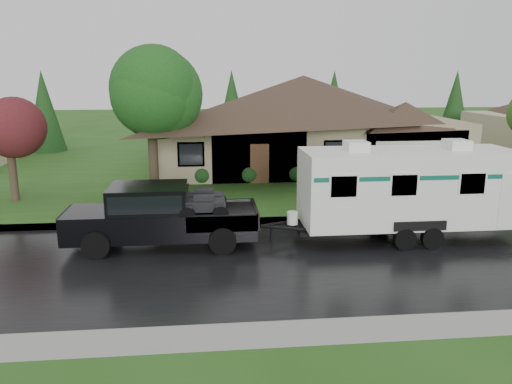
% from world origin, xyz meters
% --- Properties ---
extents(ground, '(140.00, 140.00, 0.00)m').
position_xyz_m(ground, '(0.00, 0.00, 0.00)').
color(ground, '#275019').
rests_on(ground, ground).
extents(road, '(140.00, 8.00, 0.01)m').
position_xyz_m(road, '(0.00, -2.00, 0.01)').
color(road, black).
rests_on(road, ground).
extents(curb, '(140.00, 0.50, 0.15)m').
position_xyz_m(curb, '(0.00, 2.25, 0.07)').
color(curb, gray).
rests_on(curb, ground).
extents(lawn, '(140.00, 26.00, 0.15)m').
position_xyz_m(lawn, '(0.00, 15.00, 0.07)').
color(lawn, '#275019').
rests_on(lawn, ground).
extents(house_main, '(19.44, 10.80, 6.90)m').
position_xyz_m(house_main, '(2.29, 13.84, 3.59)').
color(house_main, gray).
rests_on(house_main, lawn).
extents(tree_left_green, '(4.21, 4.21, 6.98)m').
position_xyz_m(tree_left_green, '(-6.52, 6.52, 4.99)').
color(tree_left_green, '#382B1E').
rests_on(tree_left_green, lawn).
extents(tree_red, '(2.85, 2.85, 4.72)m').
position_xyz_m(tree_red, '(-12.84, 6.38, 3.42)').
color(tree_red, '#382B1E').
rests_on(tree_red, lawn).
extents(shrub_row, '(13.60, 1.00, 1.00)m').
position_xyz_m(shrub_row, '(2.00, 9.30, 0.65)').
color(shrub_row, '#143814').
rests_on(shrub_row, lawn).
extents(pickup_truck, '(6.45, 2.45, 2.15)m').
position_xyz_m(pickup_truck, '(-5.72, -0.15, 1.15)').
color(pickup_truck, black).
rests_on(pickup_truck, ground).
extents(travel_trailer, '(7.95, 2.79, 3.57)m').
position_xyz_m(travel_trailer, '(3.09, -0.15, 1.89)').
color(travel_trailer, white).
rests_on(travel_trailer, ground).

